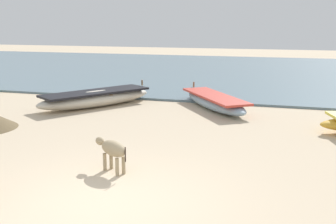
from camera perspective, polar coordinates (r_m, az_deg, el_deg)
The scene contains 5 objects.
ground at distance 6.81m, azimuth -9.15°, elevation -12.53°, with size 80.00×80.00×0.00m, color beige.
sea_water at distance 24.59m, azimuth 10.14°, elevation 5.54°, with size 60.00×20.00×0.08m, color slate.
fishing_boat_2 at distance 14.43m, azimuth -9.85°, elevation 1.91°, with size 3.26×4.20×0.73m.
fishing_boat_5 at distance 13.90m, azimuth 6.40°, elevation 1.47°, with size 3.07×3.77×0.66m.
calf_near_dun at distance 8.05m, azimuth -7.62°, elevation -5.11°, with size 0.90×0.64×0.63m.
Camera 1 is at (2.76, -5.54, 2.84)m, focal length 44.35 mm.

